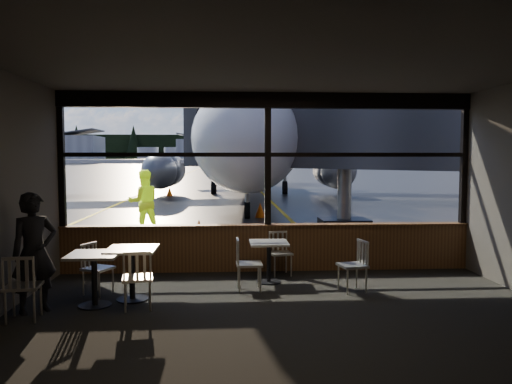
{
  "coord_description": "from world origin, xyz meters",
  "views": [
    {
      "loc": [
        -0.83,
        -9.72,
        2.25
      ],
      "look_at": [
        -0.17,
        1.0,
        1.5
      ],
      "focal_mm": 35.0,
      "sensor_mm": 36.0,
      "label": 1
    }
  ],
  "objects": [
    {
      "name": "hangar_left",
      "position": [
        -70.0,
        180.0,
        5.5
      ],
      "size": [
        45.0,
        18.0,
        11.0
      ],
      "primitive_type": null,
      "color": "silver",
      "rests_on": "ground_plane"
    },
    {
      "name": "mullion_right",
      "position": [
        3.95,
        0.0,
        2.2
      ],
      "size": [
        0.12,
        0.12,
        2.6
      ],
      "primitive_type": "cube",
      "color": "black",
      "rests_on": "ground"
    },
    {
      "name": "airliner",
      "position": [
        0.61,
        20.04,
        5.26
      ],
      "size": [
        30.51,
        35.92,
        10.51
      ],
      "primitive_type": null,
      "rotation": [
        0.0,
        0.0,
        -0.05
      ],
      "color": "white",
      "rests_on": "ground_plane"
    },
    {
      "name": "cafe_table_left",
      "position": [
        -2.8,
        -2.2,
        0.41
      ],
      "size": [
        0.74,
        0.74,
        0.81
      ],
      "primitive_type": null,
      "color": "#A4A097",
      "rests_on": "carpet_floor"
    },
    {
      "name": "hangar_right",
      "position": [
        60.0,
        178.0,
        6.0
      ],
      "size": [
        50.0,
        20.0,
        12.0
      ],
      "primitive_type": null,
      "color": "silver",
      "rests_on": "ground_plane"
    },
    {
      "name": "fuel_tank_c",
      "position": [
        -10.0,
        182.0,
        3.0
      ],
      "size": [
        8.0,
        8.0,
        6.0
      ],
      "primitive_type": "cylinder",
      "color": "silver",
      "rests_on": "ground_plane"
    },
    {
      "name": "cone_extra",
      "position": [
        -1.56,
        3.93,
        0.27
      ],
      "size": [
        0.39,
        0.39,
        0.54
      ],
      "primitive_type": "cone",
      "color": "#FF4508",
      "rests_on": "ground_plane"
    },
    {
      "name": "passenger",
      "position": [
        -3.59,
        -2.43,
        0.88
      ],
      "size": [
        0.76,
        0.72,
        1.75
      ],
      "primitive_type": "imported",
      "rotation": [
        0.0,
        0.0,
        0.66
      ],
      "color": "black",
      "rests_on": "carpet_floor"
    },
    {
      "name": "fuel_tank_a",
      "position": [
        -30.0,
        182.0,
        3.0
      ],
      "size": [
        8.0,
        8.0,
        6.0
      ],
      "primitive_type": "cylinder",
      "color": "silver",
      "rests_on": "ground_plane"
    },
    {
      "name": "cone_nose",
      "position": [
        0.47,
        8.81,
        0.28
      ],
      "size": [
        0.4,
        0.4,
        0.56
      ],
      "primitive_type": "cone",
      "color": "orange",
      "rests_on": "ground_plane"
    },
    {
      "name": "carpet_floor",
      "position": [
        0.0,
        -3.0,
        0.01
      ],
      "size": [
        8.0,
        6.0,
        0.01
      ],
      "primitive_type": "cube",
      "color": "black",
      "rests_on": "ground"
    },
    {
      "name": "chair_mid_s",
      "position": [
        -2.13,
        -2.36,
        0.46
      ],
      "size": [
        0.57,
        0.57,
        0.91
      ],
      "primitive_type": null,
      "rotation": [
        0.0,
        0.0,
        0.17
      ],
      "color": "beige",
      "rests_on": "carpet_floor"
    },
    {
      "name": "treeline",
      "position": [
        0.0,
        210.0,
        6.0
      ],
      "size": [
        360.0,
        3.0,
        12.0
      ],
      "primitive_type": "cube",
      "color": "black",
      "rests_on": "ground_plane"
    },
    {
      "name": "chair_near_n",
      "position": [
        0.21,
        -0.4,
        0.42
      ],
      "size": [
        0.53,
        0.53,
        0.84
      ],
      "primitive_type": null,
      "rotation": [
        0.0,
        0.0,
        3.32
      ],
      "color": "#BAB4A8",
      "rests_on": "carpet_floor"
    },
    {
      "name": "ground_crew",
      "position": [
        -3.23,
        5.0,
        0.94
      ],
      "size": [
        1.1,
        0.98,
        1.88
      ],
      "primitive_type": "imported",
      "rotation": [
        0.0,
        0.0,
        3.48
      ],
      "color": "#BFF219",
      "rests_on": "ground_plane"
    },
    {
      "name": "window_header",
      "position": [
        0.0,
        0.0,
        3.35
      ],
      "size": [
        8.0,
        0.18,
        0.3
      ],
      "primitive_type": "cube",
      "color": "black",
      "rests_on": "ground"
    },
    {
      "name": "cafe_table_mid",
      "position": [
        -2.3,
        -1.9,
        0.42
      ],
      "size": [
        0.76,
        0.76,
        0.83
      ],
      "primitive_type": null,
      "color": "#A9A49B",
      "rests_on": "carpet_floor"
    },
    {
      "name": "jet_bridge",
      "position": [
        3.6,
        5.5,
        2.43
      ],
      "size": [
        9.11,
        11.14,
        4.86
      ],
      "primitive_type": null,
      "color": "#272729",
      "rests_on": "ground_plane"
    },
    {
      "name": "hangar_mid",
      "position": [
        0.0,
        185.0,
        5.0
      ],
      "size": [
        38.0,
        15.0,
        10.0
      ],
      "primitive_type": null,
      "color": "silver",
      "rests_on": "ground_plane"
    },
    {
      "name": "wall_back",
      "position": [
        0.0,
        -6.0,
        1.75
      ],
      "size": [
        8.0,
        0.04,
        3.5
      ],
      "primitive_type": "cube",
      "color": "#4A433B",
      "rests_on": "ground"
    },
    {
      "name": "window_sill",
      "position": [
        0.0,
        0.0,
        0.45
      ],
      "size": [
        8.0,
        0.28,
        0.9
      ],
      "primitive_type": "cube",
      "color": "#4D2E17",
      "rests_on": "ground"
    },
    {
      "name": "cafe_table_near",
      "position": [
        -0.06,
        -0.94,
        0.37
      ],
      "size": [
        0.67,
        0.67,
        0.74
      ],
      "primitive_type": null,
      "color": "#AAA49C",
      "rests_on": "carpet_floor"
    },
    {
      "name": "ground_plane",
      "position": [
        0.0,
        120.0,
        0.0
      ],
      "size": [
        520.0,
        520.0,
        0.0
      ],
      "primitive_type": "plane",
      "color": "black",
      "rests_on": "ground"
    },
    {
      "name": "cone_wing",
      "position": [
        -4.06,
        19.39,
        0.25
      ],
      "size": [
        0.36,
        0.36,
        0.5
      ],
      "primitive_type": "cone",
      "color": "#FF4808",
      "rests_on": "ground_plane"
    },
    {
      "name": "ceiling",
      "position": [
        0.0,
        -3.0,
        3.5
      ],
      "size": [
        8.0,
        6.0,
        0.04
      ],
      "primitive_type": "cube",
      "color": "#38332D",
      "rests_on": "ground"
    },
    {
      "name": "chair_mid_w",
      "position": [
        -2.92,
        -1.53,
        0.43
      ],
      "size": [
        0.62,
        0.62,
        0.85
      ],
      "primitive_type": null,
      "rotation": [
        0.0,
        0.0,
        -2.04
      ],
      "color": "#BCB6AA",
      "rests_on": "carpet_floor"
    },
    {
      "name": "chair_left_s",
      "position": [
        -3.61,
        -2.79,
        0.47
      ],
      "size": [
        0.57,
        0.57,
        0.94
      ],
      "primitive_type": null,
      "rotation": [
        0.0,
        0.0,
        0.11
      ],
      "color": "#B5AFA4",
      "rests_on": "carpet_floor"
    },
    {
      "name": "mullion_centre",
      "position": [
        0.0,
        0.0,
        2.2
      ],
      "size": [
        0.12,
        0.12,
        2.6
      ],
      "primitive_type": "cube",
      "color": "black",
      "rests_on": "ground"
    },
    {
      "name": "mullion_left",
      "position": [
        -3.95,
        0.0,
        2.2
      ],
      "size": [
        0.12,
        0.12,
        2.6
      ],
      "primitive_type": "cube",
      "color": "black",
      "rests_on": "ground"
    },
    {
      "name": "chair_near_w",
      "position": [
        -0.44,
        -1.47,
        0.45
      ],
      "size": [
        0.5,
        0.5,
        0.9
      ],
      "primitive_type": null,
      "rotation": [
        0.0,
        0.0,
        -1.54
      ],
      "color": "#B9B5A7",
      "rests_on": "carpet_floor"
    },
    {
      "name": "chair_near_e",
      "position": [
        1.28,
        -1.63,
        0.44
      ],
      "size": [
        0.57,
        0.57,
        0.87
      ],
      "primitive_type": null,
      "rotation": [
        0.0,
        0.0,
        1.79
      ],
      "color": "beige",
      "rests_on": "carpet_floor"
    },
    {
      "name": "window_transom",
      "position": [
        0.0,
        0.0,
        2.3
      ],
      "size": [
        8.0,
        0.1,
        0.08
      ],
      "primitive_type": "cube",
      "color": "black",
      "rests_on": "ground"
    },
    {
      "name": "fuel_tank_b",
      "position": [
        -20.0,
        182.0,
        3.0
      ],
      "size": [
        8.0,
        8.0,
        6.0
      ],
      "primitive_type": "cylinder",
      "color": "silver",
      "rests_on": "ground_plane"
    }
  ]
}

